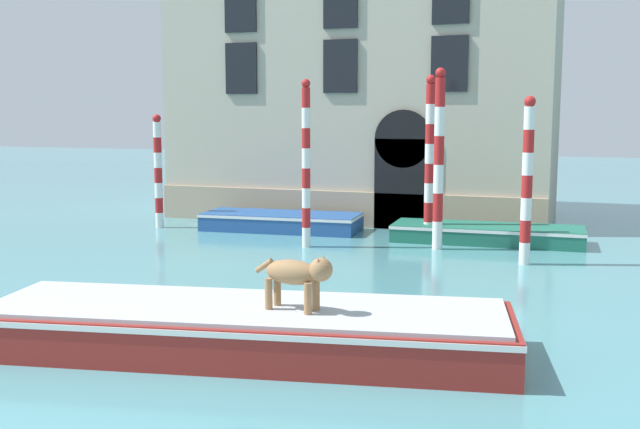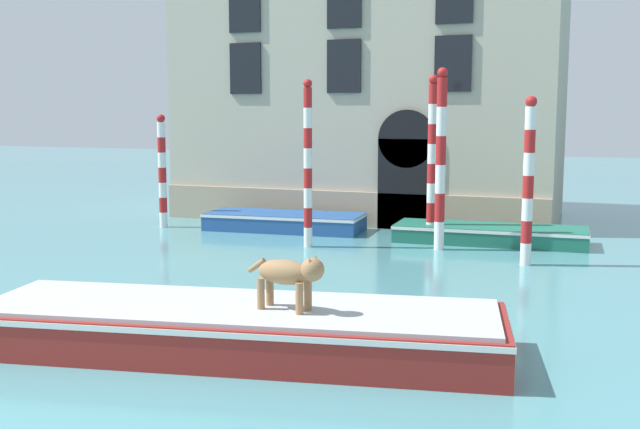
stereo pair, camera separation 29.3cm
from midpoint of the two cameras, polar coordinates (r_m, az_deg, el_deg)
The scene contains 10 objects.
palazzo_left at distance 25.94m, azimuth 4.42°, elevation 14.49°, with size 12.32×6.13×13.09m.
boat_foreground at distance 11.04m, azimuth -5.58°, elevation -8.51°, with size 7.99×3.58×0.70m.
dog_on_deck at distance 10.49m, azimuth -1.53°, elevation -4.52°, with size 1.21×0.45×0.81m.
boat_moored_near_palazzo at distance 22.29m, azimuth -2.33°, elevation -0.51°, with size 4.78×2.10×0.52m.
boat_moored_far at distance 20.61m, azimuth 13.20°, elevation -1.44°, with size 5.11×1.85×0.47m.
mooring_pole_0 at distance 17.59m, azimuth 16.05°, elevation 2.49°, with size 0.26×0.26×3.84m.
mooring_pole_1 at distance 20.37m, azimuth 8.95°, elevation 4.25°, with size 0.26×0.26×4.47m.
mooring_pole_2 at distance 19.12m, azimuth 9.62°, elevation 4.18°, with size 0.26×0.26×4.58m.
mooring_pole_3 at distance 19.26m, azimuth -0.49°, elevation 3.92°, with size 0.23×0.23×4.32m.
mooring_pole_4 at distance 23.20m, azimuth -11.57°, elevation 3.30°, with size 0.25×0.25×3.43m.
Camera 2 is at (6.04, -3.98, 3.44)m, focal length 42.00 mm.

